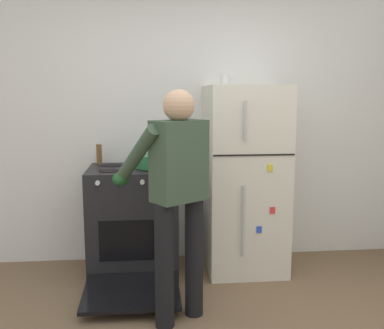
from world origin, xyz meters
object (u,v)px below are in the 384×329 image
(pepper_mill, at_px, (99,154))
(person_cook, at_px, (176,185))
(coffee_mug, at_px, (225,80))
(stove_range, at_px, (133,222))
(red_pot, at_px, (151,162))
(refrigerator, at_px, (245,179))

(pepper_mill, bearing_deg, person_cook, -59.90)
(person_cook, relative_size, coffee_mug, 14.28)
(person_cook, distance_m, pepper_mill, 1.24)
(coffee_mug, bearing_deg, person_cook, -117.95)
(stove_range, distance_m, coffee_mug, 1.48)
(red_pot, bearing_deg, pepper_mill, 151.48)
(stove_range, xyz_separation_m, person_cook, (0.32, -0.86, 0.50))
(stove_range, height_order, person_cook, person_cook)
(coffee_mug, bearing_deg, stove_range, -175.21)
(coffee_mug, bearing_deg, pepper_mill, 172.33)
(person_cook, bearing_deg, pepper_mill, 120.10)
(coffee_mug, distance_m, pepper_mill, 1.30)
(stove_range, xyz_separation_m, red_pot, (0.16, -0.03, 0.54))
(red_pot, height_order, coffee_mug, coffee_mug)
(person_cook, xyz_separation_m, pepper_mill, (-0.62, 1.07, 0.08))
(refrigerator, distance_m, pepper_mill, 1.32)
(refrigerator, relative_size, coffee_mug, 14.67)
(coffee_mug, height_order, pepper_mill, coffee_mug)
(person_cook, distance_m, coffee_mug, 1.28)
(stove_range, height_order, coffee_mug, coffee_mug)
(stove_range, distance_m, pepper_mill, 0.68)
(person_cook, bearing_deg, coffee_mug, 62.05)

